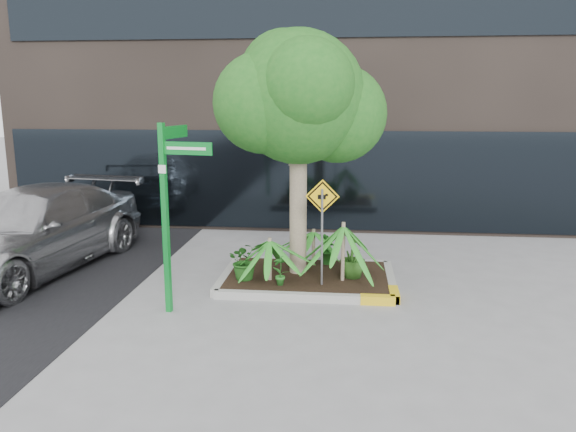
# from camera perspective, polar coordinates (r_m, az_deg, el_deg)

# --- Properties ---
(ground) EXTENTS (80.00, 80.00, 0.00)m
(ground) POSITION_cam_1_polar(r_m,az_deg,el_deg) (10.76, 0.82, -7.15)
(ground) COLOR gray
(ground) RESTS_ON ground
(planter) EXTENTS (3.35, 2.36, 0.15)m
(planter) POSITION_cam_1_polar(r_m,az_deg,el_deg) (10.97, 2.16, -6.23)
(planter) COLOR #9E9E99
(planter) RESTS_ON ground
(tree) EXTENTS (3.22, 2.85, 4.83)m
(tree) POSITION_cam_1_polar(r_m,az_deg,el_deg) (10.66, 1.08, 11.95)
(tree) COLOR tan
(tree) RESTS_ON ground
(palm_front) EXTENTS (1.26, 1.26, 1.40)m
(palm_front) POSITION_cam_1_polar(r_m,az_deg,el_deg) (10.40, 5.66, -1.02)
(palm_front) COLOR tan
(palm_front) RESTS_ON ground
(palm_left) EXTENTS (0.92, 0.92, 1.02)m
(palm_left) POSITION_cam_1_polar(r_m,az_deg,el_deg) (10.46, -1.87, -2.51)
(palm_left) COLOR tan
(palm_left) RESTS_ON ground
(palm_back) EXTENTS (0.84, 0.84, 0.94)m
(palm_back) POSITION_cam_1_polar(r_m,az_deg,el_deg) (11.44, 2.61, -1.59)
(palm_back) COLOR tan
(palm_back) RESTS_ON ground
(parked_car) EXTENTS (3.26, 6.13, 1.69)m
(parked_car) POSITION_cam_1_polar(r_m,az_deg,el_deg) (12.69, -24.63, -1.35)
(parked_car) COLOR #A8A9AD
(parked_car) RESTS_ON ground
(shrub_a) EXTENTS (0.86, 0.86, 0.74)m
(shrub_a) POSITION_cam_1_polar(r_m,az_deg,el_deg) (10.63, -4.34, -4.50)
(shrub_a) COLOR #1C4F16
(shrub_a) RESTS_ON planter
(shrub_b) EXTENTS (0.59, 0.59, 0.85)m
(shrub_b) POSITION_cam_1_polar(r_m,az_deg,el_deg) (10.77, 6.59, -4.01)
(shrub_b) COLOR #2A5A1B
(shrub_b) RESTS_ON planter
(shrub_c) EXTENTS (0.42, 0.42, 0.58)m
(shrub_c) POSITION_cam_1_polar(r_m,az_deg,el_deg) (10.29, -0.75, -5.47)
(shrub_c) COLOR #277724
(shrub_c) RESTS_ON planter
(shrub_d) EXTENTS (0.43, 0.43, 0.68)m
(shrub_d) POSITION_cam_1_polar(r_m,az_deg,el_deg) (11.56, 4.04, -3.31)
(shrub_d) COLOR #1C5B1A
(shrub_d) RESTS_ON planter
(street_sign_post) EXTENTS (0.91, 1.02, 3.13)m
(street_sign_post) POSITION_cam_1_polar(r_m,az_deg,el_deg) (9.27, -11.94, 1.87)
(street_sign_post) COLOR #0B8329
(street_sign_post) RESTS_ON ground
(cattle_sign) EXTENTS (0.61, 0.20, 1.97)m
(cattle_sign) POSITION_cam_1_polar(r_m,az_deg,el_deg) (9.97, 3.50, 0.12)
(cattle_sign) COLOR slate
(cattle_sign) RESTS_ON ground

